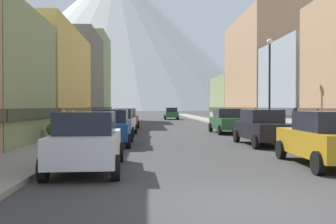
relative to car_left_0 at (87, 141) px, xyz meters
The scene contains 23 objects.
ground_plane 5.71m from the car_left_0, 47.69° to the right, with size 400.00×400.00×0.00m, color #393939.
sidewalk_left 30.94m from the car_left_0, 94.55° to the left, with size 2.50×100.00×0.15m, color gray.
sidewalk_right 32.43m from the car_left_0, 71.95° to the left, with size 2.50×100.00×0.15m, color gray.
storefront_left_2 20.46m from the car_left_0, 111.02° to the left, with size 7.41×13.64×7.99m.
storefront_left_3 32.42m from the car_left_0, 105.38° to the left, with size 9.96×9.99×10.08m.
storefront_left_4 42.14m from the car_left_0, 101.25° to the left, with size 9.23×9.50×11.79m.
storefront_right_3 32.20m from the car_left_0, 59.58° to the left, with size 9.99×13.51×11.23m.
storefront_right_4 42.77m from the car_left_0, 68.36° to the left, with size 9.22×10.65×6.06m.
car_left_0 is the anchor object (origin of this frame).
car_left_1 7.56m from the car_left_0, 90.01° to the left, with size 2.09×4.41×1.78m.
car_left_2 13.69m from the car_left_0, 90.02° to the left, with size 2.18×4.45×1.78m.
car_left_3 19.97m from the car_left_0, 90.01° to the left, with size 2.24×4.48×1.78m.
car_right_0 7.61m from the car_left_0, ahead, with size 2.21×4.47×1.78m.
car_right_1 10.42m from the car_left_0, 43.21° to the left, with size 2.17×4.45×1.78m.
car_right_2 17.27m from the car_left_0, 63.91° to the left, with size 2.15×4.44×1.78m.
car_driving_0 45.00m from the car_left_0, 83.11° to the left, with size 2.06×4.40×1.78m.
trash_bin_right 11.66m from the car_left_0, 29.49° to the left, with size 0.59×0.59×0.98m.
potted_plant_0 9.31m from the car_left_0, 110.13° to the left, with size 0.65×0.65×0.91m.
pedestrian_0 20.29m from the car_left_0, 60.32° to the left, with size 0.36×0.36×1.56m.
pedestrian_1 8.38m from the car_left_0, 107.02° to the left, with size 0.36×0.36×1.64m.
pedestrian_2 10.80m from the car_left_0, 103.12° to the left, with size 0.36×0.36×1.57m.
streetlamp_right 14.50m from the car_left_0, 49.78° to the left, with size 0.36×0.36×5.86m.
mountain_backdrop 261.24m from the car_left_0, 94.62° to the left, with size 208.35×208.35×99.24m, color silver.
Camera 1 is at (-2.00, -7.19, 1.94)m, focal length 40.14 mm.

